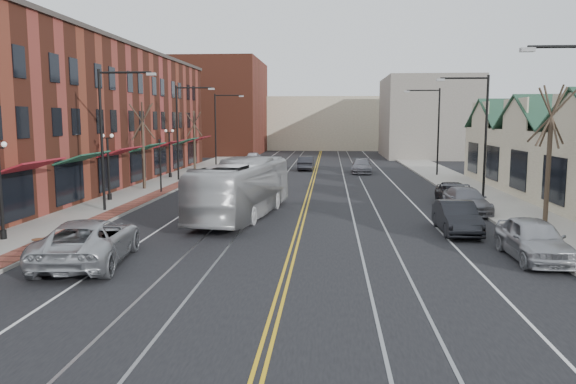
% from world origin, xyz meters
% --- Properties ---
extents(ground, '(160.00, 160.00, 0.00)m').
position_xyz_m(ground, '(0.00, 0.00, 0.00)').
color(ground, black).
rests_on(ground, ground).
extents(sidewalk_left, '(4.00, 120.00, 0.15)m').
position_xyz_m(sidewalk_left, '(-12.00, 20.00, 0.07)').
color(sidewalk_left, gray).
rests_on(sidewalk_left, ground).
extents(sidewalk_right, '(4.00, 120.00, 0.15)m').
position_xyz_m(sidewalk_right, '(12.00, 20.00, 0.07)').
color(sidewalk_right, gray).
rests_on(sidewalk_right, ground).
extents(building_left, '(10.00, 50.00, 11.00)m').
position_xyz_m(building_left, '(-19.00, 27.00, 5.50)').
color(building_left, maroon).
rests_on(building_left, ground).
extents(backdrop_left, '(14.00, 18.00, 14.00)m').
position_xyz_m(backdrop_left, '(-16.00, 70.00, 7.00)').
color(backdrop_left, maroon).
rests_on(backdrop_left, ground).
extents(backdrop_mid, '(22.00, 14.00, 9.00)m').
position_xyz_m(backdrop_mid, '(0.00, 85.00, 4.50)').
color(backdrop_mid, '#B6A98C').
rests_on(backdrop_mid, ground).
extents(backdrop_right, '(12.00, 16.00, 11.00)m').
position_xyz_m(backdrop_right, '(15.00, 65.00, 5.50)').
color(backdrop_right, slate).
rests_on(backdrop_right, ground).
extents(streetlight_l_1, '(3.33, 0.25, 8.00)m').
position_xyz_m(streetlight_l_1, '(-11.05, 16.00, 5.03)').
color(streetlight_l_1, black).
rests_on(streetlight_l_1, sidewalk_left).
extents(streetlight_l_2, '(3.33, 0.25, 8.00)m').
position_xyz_m(streetlight_l_2, '(-11.05, 32.00, 5.03)').
color(streetlight_l_2, black).
rests_on(streetlight_l_2, sidewalk_left).
extents(streetlight_l_3, '(3.33, 0.25, 8.00)m').
position_xyz_m(streetlight_l_3, '(-11.05, 48.00, 5.03)').
color(streetlight_l_3, black).
rests_on(streetlight_l_3, sidewalk_left).
extents(streetlight_r_1, '(3.33, 0.25, 8.00)m').
position_xyz_m(streetlight_r_1, '(11.05, 22.00, 5.03)').
color(streetlight_r_1, black).
rests_on(streetlight_r_1, sidewalk_right).
extents(streetlight_r_2, '(3.33, 0.25, 8.00)m').
position_xyz_m(streetlight_r_2, '(11.05, 38.00, 5.03)').
color(streetlight_r_2, black).
rests_on(streetlight_r_2, sidewalk_right).
extents(lamppost_l_1, '(0.84, 0.28, 4.27)m').
position_xyz_m(lamppost_l_1, '(-12.80, 8.00, 2.20)').
color(lamppost_l_1, black).
rests_on(lamppost_l_1, sidewalk_left).
extents(lamppost_l_2, '(0.84, 0.28, 4.27)m').
position_xyz_m(lamppost_l_2, '(-12.80, 20.00, 2.20)').
color(lamppost_l_2, black).
rests_on(lamppost_l_2, sidewalk_left).
extents(lamppost_l_3, '(0.84, 0.28, 4.27)m').
position_xyz_m(lamppost_l_3, '(-12.80, 34.00, 2.20)').
color(lamppost_l_3, black).
rests_on(lamppost_l_3, sidewalk_left).
extents(tree_left_near, '(1.78, 1.37, 6.48)m').
position_xyz_m(tree_left_near, '(-12.50, 26.00, 3.51)').
color(tree_left_near, '#382B21').
rests_on(tree_left_near, sidewalk_left).
extents(tree_left_far, '(1.66, 1.28, 6.02)m').
position_xyz_m(tree_left_far, '(-12.50, 42.00, 3.28)').
color(tree_left_far, '#382B21').
rests_on(tree_left_far, sidewalk_left).
extents(tree_right_mid, '(1.90, 1.46, 6.93)m').
position_xyz_m(tree_right_mid, '(12.50, 14.00, 3.75)').
color(tree_right_mid, '#382B21').
rests_on(tree_right_mid, sidewalk_right).
extents(manhole_far, '(0.60, 0.60, 0.02)m').
position_xyz_m(manhole_far, '(-11.20, 8.00, 0.16)').
color(manhole_far, '#592D19').
rests_on(manhole_far, sidewalk_left).
extents(traffic_signal, '(0.18, 0.15, 3.80)m').
position_xyz_m(traffic_signal, '(-10.60, 24.00, 2.35)').
color(traffic_signal, black).
rests_on(traffic_signal, sidewalk_left).
extents(transit_bus, '(4.22, 11.65, 3.17)m').
position_xyz_m(transit_bus, '(-3.30, 15.00, 1.59)').
color(transit_bus, '#B1B2B3').
rests_on(transit_bus, ground).
extents(parked_suv, '(3.54, 6.42, 1.70)m').
position_xyz_m(parked_suv, '(-7.50, 4.78, 0.85)').
color(parked_suv, '#A3A5AA').
rests_on(parked_suv, ground).
extents(parked_car_a, '(1.96, 4.79, 1.62)m').
position_xyz_m(parked_car_a, '(9.30, 6.55, 0.81)').
color(parked_car_a, '#9A9BA0').
rests_on(parked_car_a, ground).
extents(parked_car_b, '(1.62, 4.58, 1.51)m').
position_xyz_m(parked_car_b, '(7.50, 11.53, 0.75)').
color(parked_car_b, black).
rests_on(parked_car_b, ground).
extents(parked_car_c, '(2.28, 5.06, 1.44)m').
position_xyz_m(parked_car_c, '(9.30, 17.37, 0.72)').
color(parked_car_c, slate).
rests_on(parked_car_c, ground).
extents(parked_car_d, '(1.90, 4.39, 1.47)m').
position_xyz_m(parked_car_d, '(9.30, 20.52, 0.74)').
color(parked_car_d, black).
rests_on(parked_car_d, ground).
extents(distant_car_left, '(1.61, 4.43, 1.45)m').
position_xyz_m(distant_car_left, '(-1.00, 43.33, 0.73)').
color(distant_car_left, '#222328').
rests_on(distant_car_left, ground).
extents(distant_car_right, '(2.24, 4.95, 1.41)m').
position_xyz_m(distant_car_right, '(4.62, 40.55, 0.70)').
color(distant_car_right, slate).
rests_on(distant_car_right, ground).
extents(distant_car_far, '(1.73, 4.05, 1.36)m').
position_xyz_m(distant_car_far, '(-7.80, 52.77, 0.68)').
color(distant_car_far, silver).
rests_on(distant_car_far, ground).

